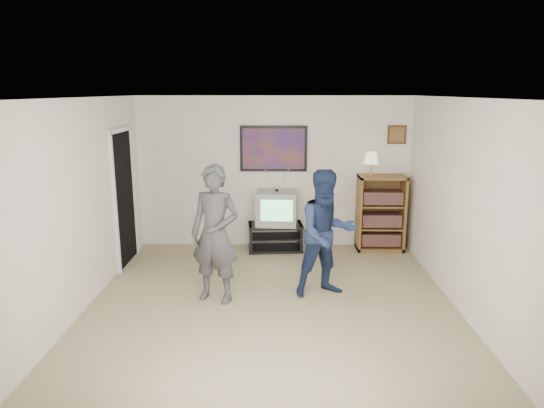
{
  "coord_description": "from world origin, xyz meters",
  "views": [
    {
      "loc": [
        0.08,
        -5.44,
        2.58
      ],
      "look_at": [
        0.0,
        0.64,
        1.15
      ],
      "focal_mm": 32.0,
      "sensor_mm": 36.0,
      "label": 1
    }
  ],
  "objects_px": {
    "person_short": "(327,233)",
    "bookshelf": "(381,213)",
    "media_stand": "(275,237)",
    "crt_television": "(277,208)",
    "person_tall": "(215,234)"
  },
  "relations": [
    {
      "from": "person_short",
      "to": "bookshelf",
      "type": "bearing_deg",
      "value": 41.89
    },
    {
      "from": "media_stand",
      "to": "person_short",
      "type": "relative_size",
      "value": 0.56
    },
    {
      "from": "media_stand",
      "to": "bookshelf",
      "type": "relative_size",
      "value": 0.74
    },
    {
      "from": "crt_television",
      "to": "media_stand",
      "type": "bearing_deg",
      "value": -175.92
    },
    {
      "from": "bookshelf",
      "to": "person_short",
      "type": "xyz_separation_m",
      "value": [
        -1.07,
        -1.84,
        0.2
      ]
    },
    {
      "from": "person_short",
      "to": "person_tall",
      "type": "bearing_deg",
      "value": 170.13
    },
    {
      "from": "media_stand",
      "to": "person_tall",
      "type": "xyz_separation_m",
      "value": [
        -0.73,
        -1.99,
        0.64
      ]
    },
    {
      "from": "crt_television",
      "to": "person_short",
      "type": "height_order",
      "value": "person_short"
    },
    {
      "from": "bookshelf",
      "to": "person_tall",
      "type": "bearing_deg",
      "value": -140.3
    },
    {
      "from": "media_stand",
      "to": "bookshelf",
      "type": "height_order",
      "value": "bookshelf"
    },
    {
      "from": "crt_television",
      "to": "person_tall",
      "type": "distance_m",
      "value": 2.13
    },
    {
      "from": "crt_television",
      "to": "person_short",
      "type": "xyz_separation_m",
      "value": [
        0.64,
        -1.79,
        0.1
      ]
    },
    {
      "from": "person_tall",
      "to": "crt_television",
      "type": "bearing_deg",
      "value": 86.64
    },
    {
      "from": "person_short",
      "to": "media_stand",
      "type": "bearing_deg",
      "value": 92.27
    },
    {
      "from": "crt_television",
      "to": "person_short",
      "type": "relative_size",
      "value": 0.4
    }
  ]
}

